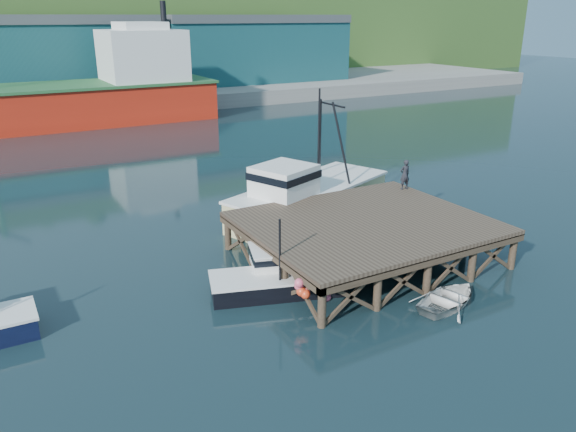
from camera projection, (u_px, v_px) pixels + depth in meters
ground at (272, 281)px, 27.05m from camera, size 300.00×300.00×0.00m
wharf at (368, 225)px, 28.80m from camera, size 12.00×10.00×2.62m
far_quay at (52, 94)px, 83.97m from camera, size 160.00×40.00×2.00m
warehouse_mid at (52, 58)px, 78.02m from camera, size 28.00×16.00×9.00m
warehouse_right at (246, 52)px, 92.00m from camera, size 30.00×16.00×9.00m
hillside at (20, 22)px, 105.14m from camera, size 220.00×50.00×22.00m
boat_black at (277, 276)px, 26.00m from camera, size 6.58×5.45×3.82m
trawler at (307, 192)px, 35.22m from camera, size 12.67×8.38×7.99m
dinghy at (449, 298)px, 24.65m from camera, size 4.11×3.37×0.74m
dockworker at (405, 175)px, 33.82m from camera, size 0.70×0.49×1.84m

